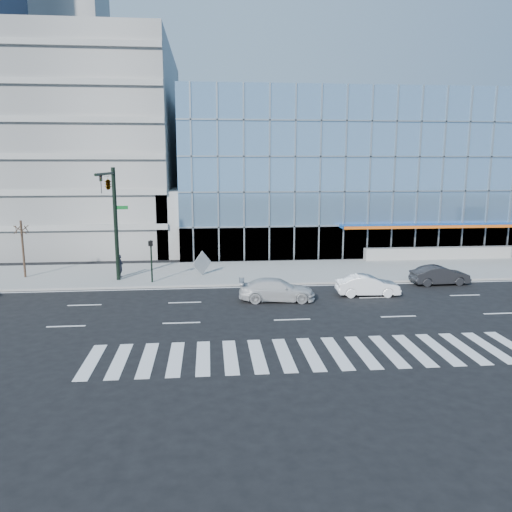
# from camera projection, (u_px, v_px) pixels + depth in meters

# --- Properties ---
(ground) EXTENTS (160.00, 160.00, 0.00)m
(ground) POSITION_uv_depth(u_px,v_px,m) (282.00, 300.00, 31.16)
(ground) COLOR black
(ground) RESTS_ON ground
(sidewalk) EXTENTS (120.00, 8.00, 0.15)m
(sidewalk) POSITION_uv_depth(u_px,v_px,m) (267.00, 272.00, 38.97)
(sidewalk) COLOR gray
(sidewalk) RESTS_ON ground
(theatre_building) EXTENTS (42.00, 26.00, 15.00)m
(theatre_building) POSITION_uv_depth(u_px,v_px,m) (371.00, 172.00, 56.55)
(theatre_building) COLOR #78A1C8
(theatre_building) RESTS_ON ground
(parking_garage) EXTENTS (24.00, 24.00, 20.00)m
(parking_garage) POSITION_uv_depth(u_px,v_px,m) (60.00, 148.00, 52.91)
(parking_garage) COLOR gray
(parking_garage) RESTS_ON ground
(ramp_block) EXTENTS (6.00, 8.00, 6.00)m
(ramp_block) POSITION_uv_depth(u_px,v_px,m) (192.00, 221.00, 47.66)
(ramp_block) COLOR gray
(ramp_block) RESTS_ON ground
(tower_backdrop) EXTENTS (14.00, 14.00, 48.00)m
(tower_backdrop) POSITION_uv_depth(u_px,v_px,m) (68.00, 78.00, 92.48)
(tower_backdrop) COLOR gray
(tower_backdrop) RESTS_ON ground
(traffic_signal) EXTENTS (1.14, 5.74, 8.00)m
(traffic_signal) POSITION_uv_depth(u_px,v_px,m) (110.00, 197.00, 33.47)
(traffic_signal) COLOR black
(traffic_signal) RESTS_ON sidewalk
(ped_signal_post) EXTENTS (0.30, 0.33, 3.00)m
(ped_signal_post) POSITION_uv_depth(u_px,v_px,m) (151.00, 255.00, 34.81)
(ped_signal_post) COLOR black
(ped_signal_post) RESTS_ON sidewalk
(street_tree_near) EXTENTS (1.10, 1.10, 4.23)m
(street_tree_near) POSITION_uv_depth(u_px,v_px,m) (21.00, 228.00, 36.12)
(street_tree_near) COLOR #332319
(street_tree_near) RESTS_ON sidewalk
(white_suv) EXTENTS (4.85, 2.29, 1.37)m
(white_suv) POSITION_uv_depth(u_px,v_px,m) (277.00, 290.00, 30.96)
(white_suv) COLOR silver
(white_suv) RESTS_ON ground
(white_sedan) EXTENTS (4.10, 1.64, 1.33)m
(white_sedan) POSITION_uv_depth(u_px,v_px,m) (368.00, 285.00, 32.14)
(white_sedan) COLOR white
(white_sedan) RESTS_ON ground
(dark_sedan) EXTENTS (4.08, 1.55, 1.33)m
(dark_sedan) POSITION_uv_depth(u_px,v_px,m) (440.00, 275.00, 35.07)
(dark_sedan) COLOR black
(dark_sedan) RESTS_ON ground
(pedestrian) EXTENTS (0.42, 0.63, 1.69)m
(pedestrian) POSITION_uv_depth(u_px,v_px,m) (120.00, 266.00, 36.63)
(pedestrian) COLOR black
(pedestrian) RESTS_ON sidewalk
(tilted_panel) EXTENTS (1.38, 1.30, 1.84)m
(tilted_panel) POSITION_uv_depth(u_px,v_px,m) (202.00, 263.00, 37.32)
(tilted_panel) COLOR #9C9C9C
(tilted_panel) RESTS_ON sidewalk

